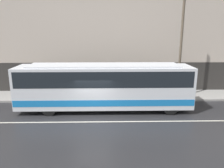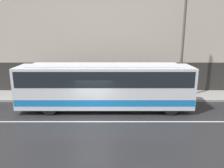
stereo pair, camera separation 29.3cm
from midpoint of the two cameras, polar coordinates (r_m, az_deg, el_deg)
ground_plane at (r=14.21m, az=-4.50°, el=-9.81°), size 60.00×60.00×0.00m
sidewalk at (r=19.37m, az=-3.30°, el=-3.04°), size 60.00×3.06×0.16m
building_facade at (r=20.21m, az=-3.26°, el=13.69°), size 60.00×0.35×11.71m
lane_stripe at (r=14.21m, az=-4.50°, el=-9.79°), size 54.00×0.14×0.01m
transit_bus at (r=15.71m, az=-1.48°, el=-0.16°), size 12.37×2.51×3.36m
utility_pole_near at (r=18.63m, az=18.23°, el=9.39°), size 0.20×0.20×8.63m
pedestrian_waiting at (r=18.74m, az=-0.89°, el=-0.71°), size 0.36×0.36×1.77m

